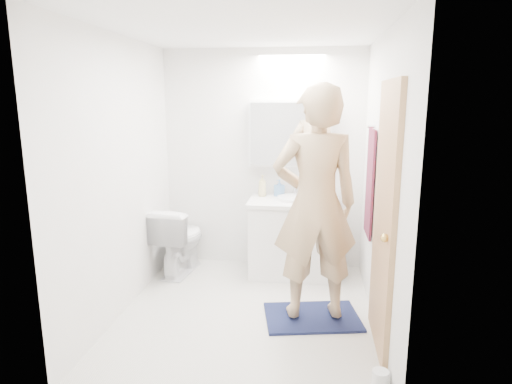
% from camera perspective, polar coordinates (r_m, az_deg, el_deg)
% --- Properties ---
extents(floor, '(2.50, 2.50, 0.00)m').
position_cam_1_polar(floor, '(4.05, -1.20, -15.43)').
color(floor, silver).
rests_on(floor, ground).
extents(ceiling, '(2.50, 2.50, 0.00)m').
position_cam_1_polar(ceiling, '(3.63, -1.38, 20.46)').
color(ceiling, white).
rests_on(ceiling, floor).
extents(wall_back, '(2.50, 0.00, 2.50)m').
position_cam_1_polar(wall_back, '(4.88, 0.94, 4.15)').
color(wall_back, white).
rests_on(wall_back, floor).
extents(wall_front, '(2.50, 0.00, 2.50)m').
position_cam_1_polar(wall_front, '(2.46, -5.70, -3.73)').
color(wall_front, white).
rests_on(wall_front, floor).
extents(wall_left, '(0.00, 2.50, 2.50)m').
position_cam_1_polar(wall_left, '(3.97, -17.18, 1.82)').
color(wall_left, white).
rests_on(wall_left, floor).
extents(wall_right, '(0.00, 2.50, 2.50)m').
position_cam_1_polar(wall_right, '(3.66, 16.02, 1.05)').
color(wall_right, white).
rests_on(wall_right, floor).
extents(vanity_cabinet, '(0.90, 0.55, 0.78)m').
position_cam_1_polar(vanity_cabinet, '(4.76, 4.84, -6.12)').
color(vanity_cabinet, white).
rests_on(vanity_cabinet, floor).
extents(countertop, '(0.95, 0.58, 0.04)m').
position_cam_1_polar(countertop, '(4.64, 4.93, -1.31)').
color(countertop, white).
rests_on(countertop, vanity_cabinet).
extents(sink_basin, '(0.36, 0.36, 0.03)m').
position_cam_1_polar(sink_basin, '(4.67, 4.96, -0.81)').
color(sink_basin, silver).
rests_on(sink_basin, countertop).
extents(faucet, '(0.02, 0.02, 0.16)m').
position_cam_1_polar(faucet, '(4.84, 5.07, 0.44)').
color(faucet, '#B8B8BC').
rests_on(faucet, countertop).
extents(medicine_cabinet, '(0.88, 0.14, 0.70)m').
position_cam_1_polar(medicine_cabinet, '(4.75, 4.48, 7.54)').
color(medicine_cabinet, white).
rests_on(medicine_cabinet, wall_back).
extents(mirror_panel, '(0.84, 0.01, 0.66)m').
position_cam_1_polar(mirror_panel, '(4.67, 4.43, 7.47)').
color(mirror_panel, silver).
rests_on(mirror_panel, medicine_cabinet).
extents(toilet, '(0.51, 0.78, 0.75)m').
position_cam_1_polar(toilet, '(4.86, -9.90, -6.09)').
color(toilet, white).
rests_on(toilet, floor).
extents(bath_rug, '(0.89, 0.69, 0.02)m').
position_cam_1_polar(bath_rug, '(3.99, 7.29, -15.80)').
color(bath_rug, '#152241').
rests_on(bath_rug, floor).
extents(person, '(0.78, 0.59, 1.94)m').
position_cam_1_polar(person, '(3.63, 7.71, -1.57)').
color(person, tan).
rests_on(person, bath_rug).
extents(door, '(0.04, 0.80, 2.00)m').
position_cam_1_polar(door, '(3.36, 16.34, -3.41)').
color(door, tan).
rests_on(door, wall_right).
extents(door_knob, '(0.06, 0.06, 0.06)m').
position_cam_1_polar(door_knob, '(3.08, 16.39, -5.75)').
color(door_knob, gold).
rests_on(door_knob, door).
extents(towel, '(0.02, 0.42, 1.00)m').
position_cam_1_polar(towel, '(4.21, 14.57, 1.13)').
color(towel, '#121A3A').
rests_on(towel, wall_right).
extents(towel_hook, '(0.07, 0.02, 0.02)m').
position_cam_1_polar(towel_hook, '(4.14, 14.77, 8.22)').
color(towel_hook, silver).
rests_on(towel_hook, wall_right).
extents(soap_bottle_a, '(0.13, 0.13, 0.24)m').
position_cam_1_polar(soap_bottle_a, '(4.79, 0.83, 0.83)').
color(soap_bottle_a, '#CABF83').
rests_on(soap_bottle_a, countertop).
extents(soap_bottle_b, '(0.12, 0.12, 0.19)m').
position_cam_1_polar(soap_bottle_b, '(4.81, 3.04, 0.55)').
color(soap_bottle_b, '#5786BB').
rests_on(soap_bottle_b, countertop).
extents(toothbrush_cup, '(0.11, 0.11, 0.09)m').
position_cam_1_polar(toothbrush_cup, '(4.78, 8.21, -0.19)').
color(toothbrush_cup, '#3A5EB0').
rests_on(toothbrush_cup, countertop).
extents(toilet_paper_roll, '(0.11, 0.11, 0.10)m').
position_cam_1_polar(toilet_paper_roll, '(3.27, 15.85, -22.21)').
color(toilet_paper_roll, white).
rests_on(toilet_paper_roll, floor).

